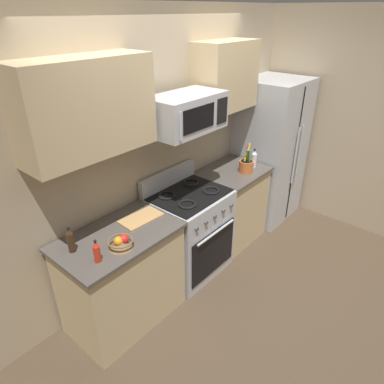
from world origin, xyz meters
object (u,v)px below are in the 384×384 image
range_oven (189,231)px  refrigerator (269,151)px  microwave (186,113)px  bottle_vinegar (254,159)px  bottle_soy (71,240)px  fruit_basket (121,243)px  bottle_hot_sauce (97,252)px  utensil_crock (246,165)px  cutting_board (141,218)px

range_oven → refrigerator: bearing=-0.6°
microwave → bottle_vinegar: (1.00, -0.15, -0.72)m
bottle_vinegar → bottle_soy: 2.27m
fruit_basket → bottle_hot_sauce: bottle_hot_sauce is taller
microwave → utensil_crock: bearing=-10.8°
microwave → utensil_crock: microwave is taller
cutting_board → utensil_crock: bearing=-6.5°
refrigerator → bottle_soy: (-2.83, 0.11, 0.10)m
refrigerator → bottle_vinegar: 0.59m
refrigerator → bottle_soy: size_ratio=8.26×
refrigerator → fruit_basket: (-2.55, -0.13, 0.04)m
microwave → bottle_vinegar: size_ratio=3.31×
microwave → bottle_hot_sauce: (-1.20, -0.18, -0.73)m
bottle_vinegar → refrigerator: bearing=10.7°
refrigerator → bottle_vinegar: bearing=-169.3°
microwave → refrigerator: bearing=-1.6°
microwave → range_oven: bearing=-89.9°
range_oven → microwave: size_ratio=1.50×
bottle_vinegar → range_oven: bearing=172.9°
range_oven → bottle_vinegar: size_ratio=4.96×
range_oven → cutting_board: bearing=176.8°
cutting_board → bottle_soy: 0.65m
cutting_board → fruit_basket: bearing=-153.7°
cutting_board → microwave: bearing=-0.6°
utensil_crock → cutting_board: utensil_crock is taller
cutting_board → bottle_hot_sauce: 0.62m
bottle_vinegar → cutting_board: bearing=174.4°
utensil_crock → bottle_hot_sauce: 2.03m
utensil_crock → bottle_vinegar: size_ratio=1.51×
refrigerator → bottle_hot_sauce: 2.78m
bottle_soy → bottle_hot_sauce: size_ratio=1.18×
cutting_board → refrigerator: bearing=-1.3°
refrigerator → utensil_crock: refrigerator is taller
refrigerator → microwave: microwave is taller
refrigerator → cutting_board: (-2.18, 0.05, 0.01)m
microwave → bottle_hot_sauce: microwave is taller
bottle_hot_sauce → cutting_board: bearing=17.6°
range_oven → cutting_board: 0.75m
microwave → bottle_vinegar: microwave is taller
refrigerator → utensil_crock: bearing=-171.3°
microwave → bottle_soy: 1.44m
range_oven → bottle_soy: (-1.25, 0.09, 0.54)m
fruit_basket → bottle_soy: 0.37m
bottle_vinegar → utensil_crock: bearing=-177.9°
cutting_board → bottle_hot_sauce: bearing=-162.4°
refrigerator → microwave: 1.78m
cutting_board → bottle_soy: (-0.65, 0.06, 0.09)m
refrigerator → fruit_basket: size_ratio=9.20×
microwave → bottle_soy: microwave is taller
bottle_vinegar → fruit_basket: bearing=-179.2°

